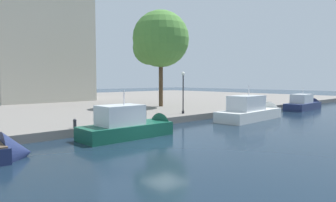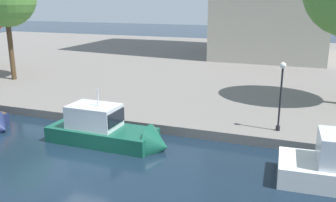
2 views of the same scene
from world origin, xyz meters
name	(u,v)px [view 2 (image 2 of 2)]	position (x,y,z in m)	size (l,w,h in m)	color
ground_plane	(78,167)	(0.00, 0.00, 0.00)	(220.00, 220.00, 0.00)	#142333
dock_promenade	(219,63)	(0.00, 33.64, 0.31)	(120.00, 55.00, 0.63)	slate
motor_yacht_2	(110,134)	(0.05, 3.50, 0.66)	(7.79, 2.71, 4.33)	#14513D
mooring_bollard_0	(93,110)	(-3.01, 6.47, 0.99)	(0.26, 0.26, 0.67)	#2D2D33
lamp_post	(281,91)	(9.66, 7.74, 3.23)	(0.38, 0.38, 4.35)	black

